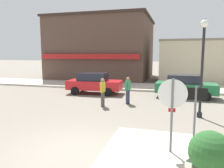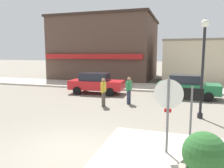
{
  "view_description": "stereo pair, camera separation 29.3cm",
  "coord_description": "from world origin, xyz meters",
  "px_view_note": "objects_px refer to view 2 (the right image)",
  "views": [
    {
      "loc": [
        2.92,
        -5.74,
        2.98
      ],
      "look_at": [
        0.02,
        4.5,
        1.5
      ],
      "focal_mm": 35.0,
      "sensor_mm": 36.0,
      "label": 1
    },
    {
      "loc": [
        3.2,
        -5.65,
        2.98
      ],
      "look_at": [
        0.02,
        4.5,
        1.5
      ],
      "focal_mm": 35.0,
      "sensor_mm": 36.0,
      "label": 2
    }
  ],
  "objects_px": {
    "parked_car_second": "(188,86)",
    "pedestrian_crossing_far": "(103,91)",
    "lamp_post": "(203,54)",
    "one_way_sign": "(191,114)",
    "planter": "(204,160)",
    "stop_sign": "(168,106)",
    "parked_car_nearest": "(96,83)",
    "pedestrian_crossing_near": "(129,90)"
  },
  "relations": [
    {
      "from": "one_way_sign",
      "to": "lamp_post",
      "type": "relative_size",
      "value": 0.46
    },
    {
      "from": "one_way_sign",
      "to": "lamp_post",
      "type": "height_order",
      "value": "lamp_post"
    },
    {
      "from": "planter",
      "to": "parked_car_second",
      "type": "relative_size",
      "value": 0.3
    },
    {
      "from": "stop_sign",
      "to": "parked_car_second",
      "type": "bearing_deg",
      "value": 84.99
    },
    {
      "from": "parked_car_nearest",
      "to": "pedestrian_crossing_near",
      "type": "distance_m",
      "value": 4.09
    },
    {
      "from": "parked_car_nearest",
      "to": "pedestrian_crossing_near",
      "type": "bearing_deg",
      "value": -40.33
    },
    {
      "from": "parked_car_second",
      "to": "pedestrian_crossing_near",
      "type": "height_order",
      "value": "pedestrian_crossing_near"
    },
    {
      "from": "planter",
      "to": "lamp_post",
      "type": "relative_size",
      "value": 0.27
    },
    {
      "from": "planter",
      "to": "parked_car_nearest",
      "type": "distance_m",
      "value": 11.98
    },
    {
      "from": "parked_car_nearest",
      "to": "parked_car_second",
      "type": "bearing_deg",
      "value": 2.85
    },
    {
      "from": "one_way_sign",
      "to": "pedestrian_crossing_far",
      "type": "relative_size",
      "value": 1.3
    },
    {
      "from": "pedestrian_crossing_near",
      "to": "one_way_sign",
      "type": "bearing_deg",
      "value": -62.86
    },
    {
      "from": "one_way_sign",
      "to": "pedestrian_crossing_far",
      "type": "height_order",
      "value": "one_way_sign"
    },
    {
      "from": "pedestrian_crossing_far",
      "to": "planter",
      "type": "bearing_deg",
      "value": -53.42
    },
    {
      "from": "pedestrian_crossing_near",
      "to": "pedestrian_crossing_far",
      "type": "bearing_deg",
      "value": -140.79
    },
    {
      "from": "stop_sign",
      "to": "parked_car_second",
      "type": "xyz_separation_m",
      "value": [
        0.81,
        9.26,
        -0.71
      ]
    },
    {
      "from": "stop_sign",
      "to": "planter",
      "type": "xyz_separation_m",
      "value": [
        0.89,
        -1.06,
        -0.96
      ]
    },
    {
      "from": "parked_car_second",
      "to": "one_way_sign",
      "type": "bearing_deg",
      "value": -91.19
    },
    {
      "from": "one_way_sign",
      "to": "lamp_post",
      "type": "xyz_separation_m",
      "value": [
        0.63,
        4.42,
        1.63
      ]
    },
    {
      "from": "one_way_sign",
      "to": "stop_sign",
      "type": "bearing_deg",
      "value": -174.84
    },
    {
      "from": "parked_car_second",
      "to": "pedestrian_crossing_far",
      "type": "bearing_deg",
      "value": -139.28
    },
    {
      "from": "stop_sign",
      "to": "parked_car_second",
      "type": "distance_m",
      "value": 9.33
    },
    {
      "from": "stop_sign",
      "to": "parked_car_second",
      "type": "height_order",
      "value": "stop_sign"
    },
    {
      "from": "stop_sign",
      "to": "parked_car_nearest",
      "type": "distance_m",
      "value": 10.62
    },
    {
      "from": "lamp_post",
      "to": "parked_car_nearest",
      "type": "bearing_deg",
      "value": 147.27
    },
    {
      "from": "planter",
      "to": "pedestrian_crossing_near",
      "type": "height_order",
      "value": "pedestrian_crossing_near"
    },
    {
      "from": "parked_car_second",
      "to": "pedestrian_crossing_near",
      "type": "bearing_deg",
      "value": -138.74
    },
    {
      "from": "parked_car_nearest",
      "to": "pedestrian_crossing_far",
      "type": "bearing_deg",
      "value": -62.83
    },
    {
      "from": "parked_car_nearest",
      "to": "one_way_sign",
      "type": "bearing_deg",
      "value": -54.59
    },
    {
      "from": "parked_car_second",
      "to": "pedestrian_crossing_far",
      "type": "xyz_separation_m",
      "value": [
        -4.63,
        -3.98,
        0.06
      ]
    },
    {
      "from": "one_way_sign",
      "to": "planter",
      "type": "bearing_deg",
      "value": -76.38
    },
    {
      "from": "parked_car_second",
      "to": "lamp_post",
      "type": "bearing_deg",
      "value": -84.73
    },
    {
      "from": "lamp_post",
      "to": "pedestrian_crossing_near",
      "type": "xyz_separation_m",
      "value": [
        -3.83,
        1.82,
        -2.09
      ]
    },
    {
      "from": "one_way_sign",
      "to": "pedestrian_crossing_far",
      "type": "distance_m",
      "value": 6.87
    },
    {
      "from": "one_way_sign",
      "to": "planter",
      "type": "distance_m",
      "value": 1.39
    },
    {
      "from": "stop_sign",
      "to": "pedestrian_crossing_far",
      "type": "bearing_deg",
      "value": 125.86
    },
    {
      "from": "stop_sign",
      "to": "parked_car_nearest",
      "type": "relative_size",
      "value": 0.56
    },
    {
      "from": "stop_sign",
      "to": "pedestrian_crossing_near",
      "type": "xyz_separation_m",
      "value": [
        -2.58,
        6.29,
        -0.65
      ]
    },
    {
      "from": "stop_sign",
      "to": "one_way_sign",
      "type": "xyz_separation_m",
      "value": [
        0.62,
        0.06,
        -0.19
      ]
    },
    {
      "from": "one_way_sign",
      "to": "pedestrian_crossing_near",
      "type": "height_order",
      "value": "one_way_sign"
    },
    {
      "from": "stop_sign",
      "to": "one_way_sign",
      "type": "bearing_deg",
      "value": 5.16
    },
    {
      "from": "pedestrian_crossing_far",
      "to": "stop_sign",
      "type": "bearing_deg",
      "value": -54.14
    }
  ]
}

